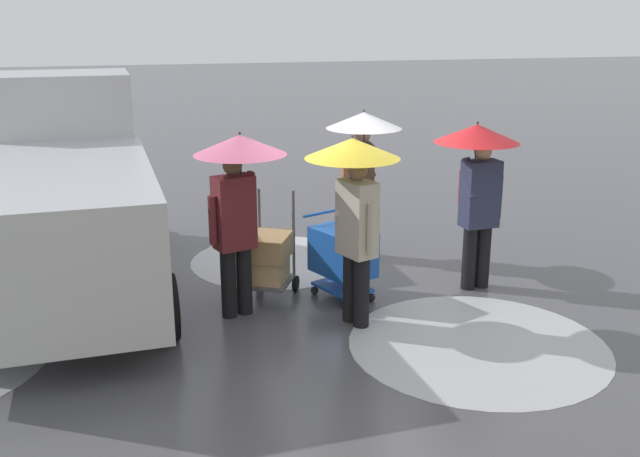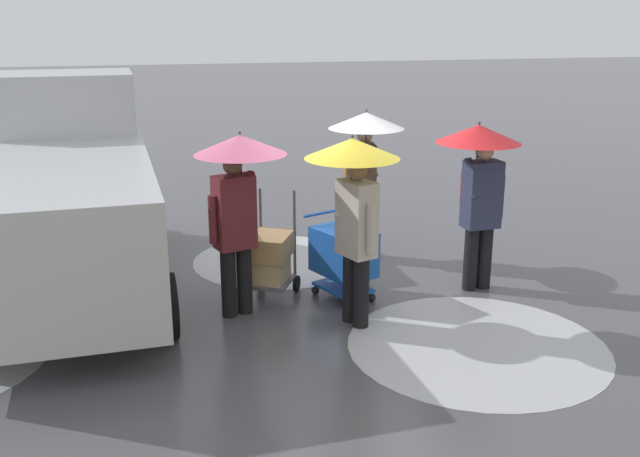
# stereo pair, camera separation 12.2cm
# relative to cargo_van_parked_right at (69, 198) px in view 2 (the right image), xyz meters

# --- Properties ---
(ground_plane) EXTENTS (90.00, 90.00, 0.00)m
(ground_plane) POSITION_rel_cargo_van_parked_right_xyz_m (-3.36, 1.18, -1.18)
(ground_plane) COLOR #4C4C51
(slush_patch_near_cluster) EXTENTS (2.03, 2.03, 0.01)m
(slush_patch_near_cluster) POSITION_rel_cargo_van_parked_right_xyz_m (0.48, -1.41, -1.18)
(slush_patch_near_cluster) COLOR silver
(slush_patch_near_cluster) RESTS_ON ground
(slush_patch_mid_street) EXTENTS (2.38, 2.38, 0.01)m
(slush_patch_mid_street) POSITION_rel_cargo_van_parked_right_xyz_m (-2.70, -0.38, -1.18)
(slush_patch_mid_street) COLOR silver
(slush_patch_mid_street) RESTS_ON ground
(slush_patch_far_side) EXTENTS (2.76, 2.76, 0.01)m
(slush_patch_far_side) POSITION_rel_cargo_van_parked_right_xyz_m (-4.23, 2.87, -1.18)
(slush_patch_far_side) COLOR #ADAFB5
(slush_patch_far_side) RESTS_ON ground
(cargo_van_parked_right) EXTENTS (2.34, 5.41, 2.60)m
(cargo_van_parked_right) POSITION_rel_cargo_van_parked_right_xyz_m (0.00, 0.00, 0.00)
(cargo_van_parked_right) COLOR #B7BABF
(cargo_van_parked_right) RESTS_ON ground
(shopping_cart_vendor) EXTENTS (0.82, 0.96, 1.04)m
(shopping_cart_vendor) POSITION_rel_cargo_van_parked_right_xyz_m (-3.22, 1.21, -0.61)
(shopping_cart_vendor) COLOR #1951B2
(shopping_cart_vendor) RESTS_ON ground
(hand_dolly_boxes) EXTENTS (0.77, 0.85, 1.32)m
(hand_dolly_boxes) POSITION_rel_cargo_van_parked_right_xyz_m (-2.37, 0.98, -0.65)
(hand_dolly_boxes) COLOR #515156
(hand_dolly_boxes) RESTS_ON ground
(pedestrian_pink_side) EXTENTS (1.04, 1.04, 2.15)m
(pedestrian_pink_side) POSITION_rel_cargo_van_parked_right_xyz_m (-3.13, 1.94, 0.41)
(pedestrian_pink_side) COLOR black
(pedestrian_pink_side) RESTS_ON ground
(pedestrian_black_side) EXTENTS (1.04, 1.04, 2.15)m
(pedestrian_black_side) POSITION_rel_cargo_van_parked_right_xyz_m (-4.92, 1.31, 0.39)
(pedestrian_black_side) COLOR black
(pedestrian_black_side) RESTS_ON ground
(pedestrian_white_side) EXTENTS (1.04, 1.04, 2.15)m
(pedestrian_white_side) POSITION_rel_cargo_van_parked_right_xyz_m (-1.94, 1.38, 0.41)
(pedestrian_white_side) COLOR black
(pedestrian_white_side) RESTS_ON ground
(pedestrian_far_side) EXTENTS (1.04, 1.04, 2.15)m
(pedestrian_far_side) POSITION_rel_cargo_van_parked_right_xyz_m (-3.91, -0.15, 0.39)
(pedestrian_far_side) COLOR black
(pedestrian_far_side) RESTS_ON ground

